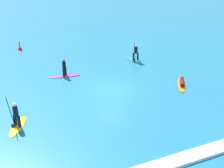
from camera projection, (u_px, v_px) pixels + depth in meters
The scene contains 7 objects.
ground_plane at pixel (112, 89), 23.81m from camera, with size 120.00×120.00×0.00m, color #1E6B93.
surfer_on_orange_board at pixel (182, 83), 24.59m from camera, with size 2.25×2.96×0.43m.
surfer_on_purple_board at pixel (65, 72), 25.83m from camera, with size 2.80×1.06×1.65m.
surfer_on_yellow_board at pixel (17, 120), 18.91m from camera, with size 1.76×2.48×2.33m.
surfer_on_blue_board at pixel (136, 57), 29.05m from camera, with size 1.39×2.67×2.00m.
marker_buoy at pixel (20, 48), 32.08m from camera, with size 0.42×0.42×1.01m.
wave_crest at pixel (178, 161), 16.13m from camera, with size 18.17×0.90×0.18m, color white.
Camera 1 is at (-8.25, -19.37, 11.12)m, focal length 47.01 mm.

